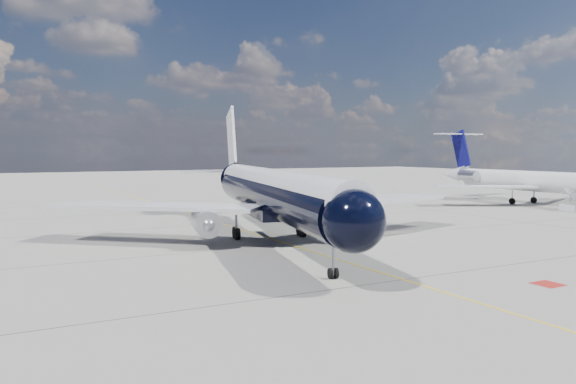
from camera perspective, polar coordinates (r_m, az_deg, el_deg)
name	(u,v)px	position (r m, az deg, el deg)	size (l,w,h in m)	color
ground	(206,219)	(65.94, -8.30, -2.72)	(320.00, 320.00, 0.00)	gray
taxiway_centerline	(222,224)	(61.30, -6.70, -3.22)	(0.16, 160.00, 0.01)	yellow
red_marking	(548,284)	(37.08, 24.90, -8.48)	(1.60, 1.60, 0.01)	maroon
main_airliner	(269,192)	(50.77, -1.89, 0.00)	(37.34, 46.13, 13.47)	black
regional_jet	(518,179)	(91.40, 22.30, 1.21)	(29.54, 33.94, 11.50)	silver
boarding_stair	(574,207)	(82.40, 27.02, -1.35)	(2.87, 3.27, 3.09)	silver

